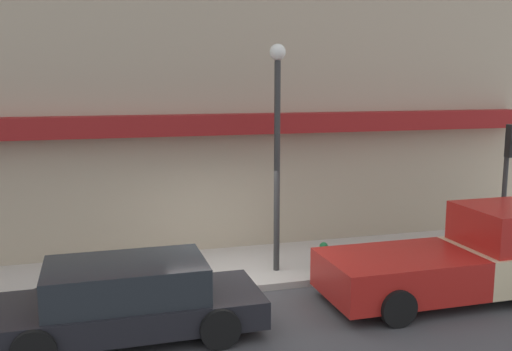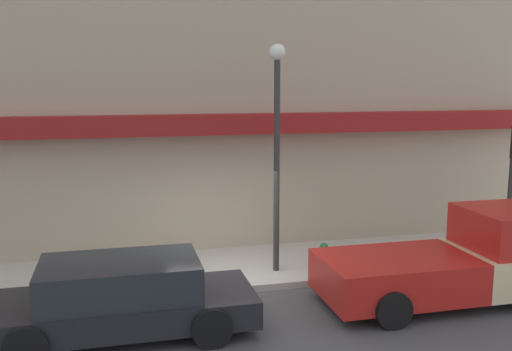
{
  "view_description": "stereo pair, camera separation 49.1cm",
  "coord_description": "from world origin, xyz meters",
  "px_view_note": "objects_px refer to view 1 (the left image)",
  "views": [
    {
      "loc": [
        -2.73,
        -11.24,
        4.49
      ],
      "look_at": [
        0.86,
        1.18,
        2.35
      ],
      "focal_mm": 40.0,
      "sensor_mm": 36.0,
      "label": 1
    },
    {
      "loc": [
        -2.26,
        -11.37,
        4.49
      ],
      "look_at": [
        0.86,
        1.18,
        2.35
      ],
      "focal_mm": 40.0,
      "sensor_mm": 36.0,
      "label": 2
    }
  ],
  "objects_px": {
    "street_lamp": "(277,131)",
    "traffic_light": "(509,165)",
    "pickup_truck": "(457,259)",
    "parked_car": "(127,300)",
    "fire_hydrant": "(324,255)"
  },
  "relations": [
    {
      "from": "fire_hydrant",
      "to": "parked_car",
      "type": "bearing_deg",
      "value": -155.9
    },
    {
      "from": "parked_car",
      "to": "traffic_light",
      "type": "distance_m",
      "value": 9.8
    },
    {
      "from": "street_lamp",
      "to": "traffic_light",
      "type": "bearing_deg",
      "value": -3.86
    },
    {
      "from": "pickup_truck",
      "to": "parked_car",
      "type": "bearing_deg",
      "value": -178.6
    },
    {
      "from": "pickup_truck",
      "to": "street_lamp",
      "type": "relative_size",
      "value": 0.99
    },
    {
      "from": "parked_car",
      "to": "street_lamp",
      "type": "bearing_deg",
      "value": 32.4
    },
    {
      "from": "pickup_truck",
      "to": "street_lamp",
      "type": "bearing_deg",
      "value": 146.54
    },
    {
      "from": "street_lamp",
      "to": "traffic_light",
      "type": "xyz_separation_m",
      "value": [
        5.93,
        -0.4,
        -0.97
      ]
    },
    {
      "from": "parked_car",
      "to": "traffic_light",
      "type": "bearing_deg",
      "value": 10.92
    },
    {
      "from": "street_lamp",
      "to": "traffic_light",
      "type": "distance_m",
      "value": 6.02
    },
    {
      "from": "pickup_truck",
      "to": "street_lamp",
      "type": "height_order",
      "value": "street_lamp"
    },
    {
      "from": "fire_hydrant",
      "to": "traffic_light",
      "type": "bearing_deg",
      "value": -2.56
    },
    {
      "from": "pickup_truck",
      "to": "traffic_light",
      "type": "distance_m",
      "value": 3.65
    },
    {
      "from": "pickup_truck",
      "to": "street_lamp",
      "type": "distance_m",
      "value": 4.73
    },
    {
      "from": "fire_hydrant",
      "to": "street_lamp",
      "type": "distance_m",
      "value": 3.14
    }
  ]
}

